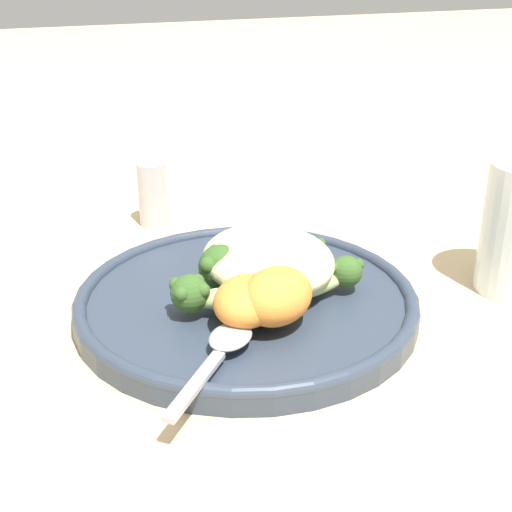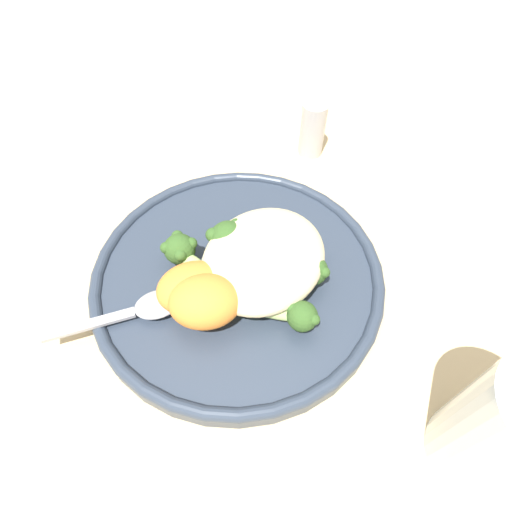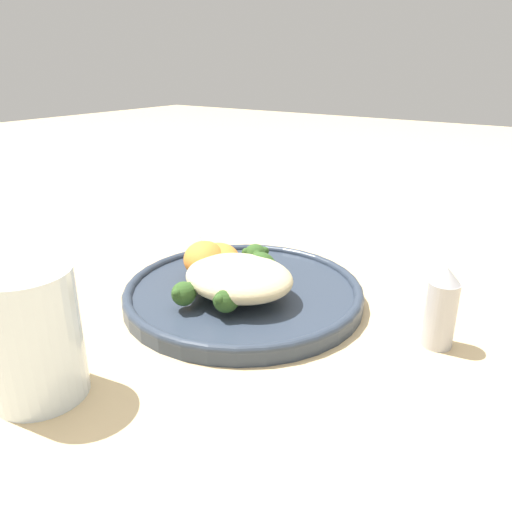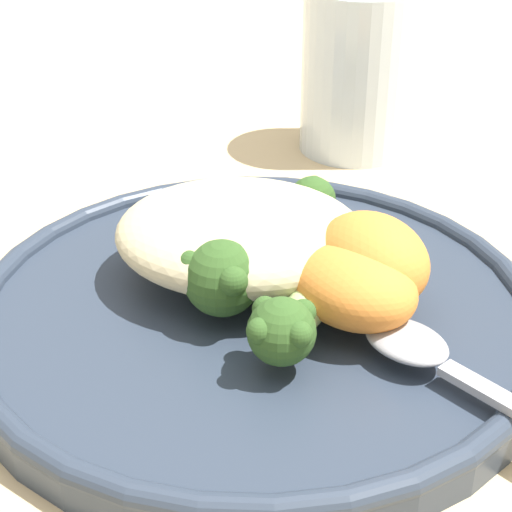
% 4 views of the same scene
% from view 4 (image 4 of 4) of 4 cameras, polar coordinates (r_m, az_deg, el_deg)
% --- Properties ---
extents(ground_plane, '(4.00, 4.00, 0.00)m').
position_cam_4_polar(ground_plane, '(0.43, -0.08, -4.92)').
color(ground_plane, '#D6B784').
extents(plate, '(0.28, 0.28, 0.02)m').
position_cam_4_polar(plate, '(0.43, 0.46, -3.59)').
color(plate, '#2D3847').
rests_on(plate, ground_plane).
extents(quinoa_mound, '(0.13, 0.11, 0.04)m').
position_cam_4_polar(quinoa_mound, '(0.43, -1.04, 1.46)').
color(quinoa_mound, beige).
rests_on(quinoa_mound, plate).
extents(broccoli_stalk_0, '(0.04, 0.11, 0.03)m').
position_cam_4_polar(broccoli_stalk_0, '(0.46, 4.17, 2.08)').
color(broccoli_stalk_0, '#ADC675').
rests_on(broccoli_stalk_0, plate).
extents(broccoli_stalk_1, '(0.10, 0.09, 0.03)m').
position_cam_4_polar(broccoli_stalk_1, '(0.46, -0.07, 2.00)').
color(broccoli_stalk_1, '#ADC675').
rests_on(broccoli_stalk_1, plate).
extents(broccoli_stalk_2, '(0.08, 0.05, 0.03)m').
position_cam_4_polar(broccoli_stalk_2, '(0.44, -0.05, 0.80)').
color(broccoli_stalk_2, '#ADC675').
rests_on(broccoli_stalk_2, plate).
extents(broccoli_stalk_3, '(0.09, 0.04, 0.04)m').
position_cam_4_polar(broccoli_stalk_3, '(0.42, -1.90, -0.28)').
color(broccoli_stalk_3, '#ADC675').
rests_on(broccoli_stalk_3, plate).
extents(broccoli_stalk_4, '(0.08, 0.05, 0.04)m').
position_cam_4_polar(broccoli_stalk_4, '(0.40, -1.46, -1.49)').
color(broccoli_stalk_4, '#ADC675').
rests_on(broccoli_stalk_4, plate).
extents(broccoli_stalk_5, '(0.05, 0.10, 0.03)m').
position_cam_4_polar(broccoli_stalk_5, '(0.38, 2.88, -3.75)').
color(broccoli_stalk_5, '#ADC675').
rests_on(broccoli_stalk_5, plate).
extents(sweet_potato_chunk_0, '(0.08, 0.08, 0.03)m').
position_cam_4_polar(sweet_potato_chunk_0, '(0.40, 6.54, -2.06)').
color(sweet_potato_chunk_0, orange).
rests_on(sweet_potato_chunk_0, plate).
extents(sweet_potato_chunk_1, '(0.08, 0.08, 0.04)m').
position_cam_4_polar(sweet_potato_chunk_1, '(0.41, 7.72, -0.20)').
color(sweet_potato_chunk_1, orange).
rests_on(sweet_potato_chunk_1, plate).
extents(spoon, '(0.10, 0.09, 0.01)m').
position_cam_4_polar(spoon, '(0.38, 11.44, -6.46)').
color(spoon, '#A3A3A8').
rests_on(spoon, plate).
extents(water_glass, '(0.08, 0.08, 0.12)m').
position_cam_4_polar(water_glass, '(0.63, 6.78, 12.11)').
color(water_glass, silver).
rests_on(water_glass, ground_plane).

